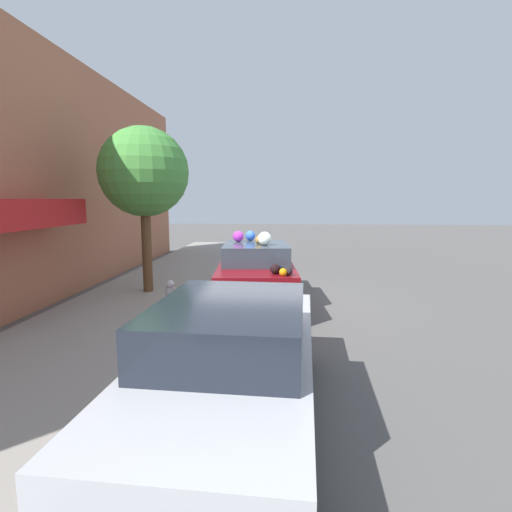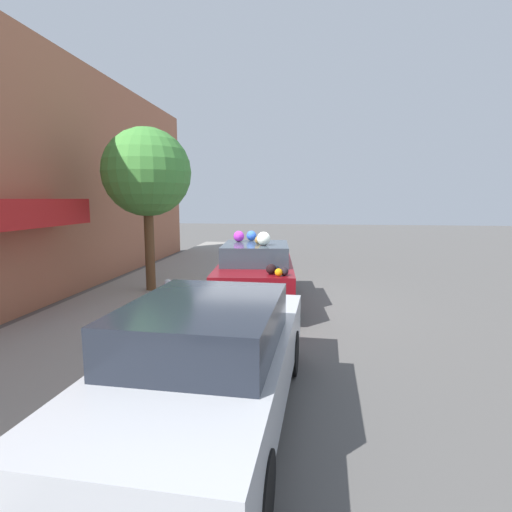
# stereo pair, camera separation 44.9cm
# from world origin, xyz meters

# --- Properties ---
(ground_plane) EXTENTS (60.00, 60.00, 0.00)m
(ground_plane) POSITION_xyz_m (0.00, 0.00, 0.00)
(ground_plane) COLOR #565451
(sidewalk_curb) EXTENTS (24.00, 3.20, 0.14)m
(sidewalk_curb) POSITION_xyz_m (0.00, 2.70, 0.07)
(sidewalk_curb) COLOR gray
(sidewalk_curb) RESTS_ON ground
(building_facade) EXTENTS (18.00, 1.20, 6.04)m
(building_facade) POSITION_xyz_m (-0.09, 4.92, 2.98)
(building_facade) COLOR #B26B4C
(building_facade) RESTS_ON ground
(street_tree) EXTENTS (2.17, 2.17, 4.05)m
(street_tree) POSITION_xyz_m (0.46, 2.81, 3.08)
(street_tree) COLOR brown
(street_tree) RESTS_ON sidewalk_curb
(fire_hydrant) EXTENTS (0.20, 0.20, 0.70)m
(fire_hydrant) POSITION_xyz_m (-1.51, 1.65, 0.48)
(fire_hydrant) COLOR #B2B2B7
(fire_hydrant) RESTS_ON sidewalk_curb
(art_car) EXTENTS (4.06, 1.96, 1.73)m
(art_car) POSITION_xyz_m (-0.03, 0.04, 0.76)
(art_car) COLOR maroon
(art_car) RESTS_ON ground
(parked_car_plain) EXTENTS (4.48, 1.86, 1.42)m
(parked_car_plain) POSITION_xyz_m (-5.16, -0.12, 0.74)
(parked_car_plain) COLOR #B7BABF
(parked_car_plain) RESTS_ON ground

